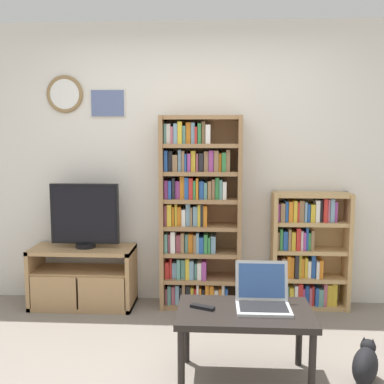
{
  "coord_description": "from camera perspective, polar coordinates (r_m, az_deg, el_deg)",
  "views": [
    {
      "loc": [
        0.26,
        -2.48,
        1.57
      ],
      "look_at": [
        0.06,
        0.93,
        1.14
      ],
      "focal_mm": 42.0,
      "sensor_mm": 36.0,
      "label": 1
    }
  ],
  "objects": [
    {
      "name": "remote_near_laptop",
      "position": [
        2.97,
        1.33,
        -14.4
      ],
      "size": [
        0.16,
        0.1,
        0.02
      ],
      "rotation": [
        0.0,
        0.0,
        4.3
      ],
      "color": "black",
      "rests_on": "coffee_table"
    },
    {
      "name": "tv_stand",
      "position": [
        4.32,
        -13.69,
        -10.43
      ],
      "size": [
        0.94,
        0.4,
        0.55
      ],
      "color": "tan",
      "rests_on": "ground_plane"
    },
    {
      "name": "television",
      "position": [
        4.19,
        -13.45,
        -2.95
      ],
      "size": [
        0.62,
        0.18,
        0.59
      ],
      "color": "black",
      "rests_on": "tv_stand"
    },
    {
      "name": "laptop",
      "position": [
        3.01,
        8.95,
        -12.96
      ],
      "size": [
        0.35,
        0.3,
        0.28
      ],
      "rotation": [
        0.0,
        0.0,
        0.01
      ],
      "color": "#B7BABC",
      "rests_on": "coffee_table"
    },
    {
      "name": "cat",
      "position": [
        3.26,
        21.17,
        -19.77
      ],
      "size": [
        0.27,
        0.54,
        0.27
      ],
      "rotation": [
        0.0,
        0.0,
        -0.48
      ],
      "color": "black",
      "rests_on": "ground_plane"
    },
    {
      "name": "bookshelf_short",
      "position": [
        4.26,
        14.29,
        -7.37
      ],
      "size": [
        0.69,
        0.24,
        1.06
      ],
      "color": "tan",
      "rests_on": "ground_plane"
    },
    {
      "name": "wall_back",
      "position": [
        4.22,
        -0.25,
        3.56
      ],
      "size": [
        6.55,
        0.09,
        2.6
      ],
      "color": "silver",
      "rests_on": "ground_plane"
    },
    {
      "name": "bookshelf_tall",
      "position": [
        4.09,
        0.6,
        -2.77
      ],
      "size": [
        0.72,
        0.31,
        1.75
      ],
      "color": "#9E754C",
      "rests_on": "ground_plane"
    },
    {
      "name": "coffee_table",
      "position": [
        2.99,
        6.69,
        -15.69
      ],
      "size": [
        0.86,
        0.52,
        0.47
      ],
      "color": "black",
      "rests_on": "ground_plane"
    }
  ]
}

